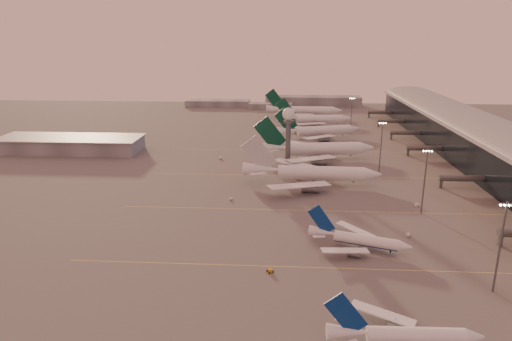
{
  "coord_description": "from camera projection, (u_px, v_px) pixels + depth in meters",
  "views": [
    {
      "loc": [
        2.66,
        -108.99,
        64.18
      ],
      "look_at": [
        -8.8,
        76.25,
        9.31
      ],
      "focal_mm": 32.0,
      "sensor_mm": 36.0,
      "label": 1
    }
  ],
  "objects": [
    {
      "name": "ground",
      "position": [
        271.0,
        284.0,
        122.67
      ],
      "size": [
        700.0,
        700.0,
        0.0
      ],
      "primitive_type": "plane",
      "color": "#5B5959",
      "rests_on": "ground"
    },
    {
      "name": "taxiway_markings",
      "position": [
        354.0,
        210.0,
        174.49
      ],
      "size": [
        180.0,
        185.25,
        0.02
      ],
      "color": "#E9D452",
      "rests_on": "ground"
    },
    {
      "name": "terminal",
      "position": [
        503.0,
        152.0,
        218.68
      ],
      "size": [
        57.0,
        362.0,
        23.04
      ],
      "color": "black",
      "rests_on": "ground"
    },
    {
      "name": "hangar",
      "position": [
        70.0,
        144.0,
        262.55
      ],
      "size": [
        82.0,
        27.0,
        8.5
      ],
      "color": "slate",
      "rests_on": "ground"
    },
    {
      "name": "radar_tower",
      "position": [
        288.0,
        125.0,
        231.29
      ],
      "size": [
        6.4,
        6.4,
        31.1
      ],
      "color": "#515358",
      "rests_on": "ground"
    },
    {
      "name": "mast_a",
      "position": [
        500.0,
        243.0,
        115.34
      ],
      "size": [
        3.6,
        0.56,
        25.0
      ],
      "color": "#515358",
      "rests_on": "ground"
    },
    {
      "name": "mast_b",
      "position": [
        425.0,
        178.0,
        168.17
      ],
      "size": [
        3.6,
        0.56,
        25.0
      ],
      "color": "#515358",
      "rests_on": "ground"
    },
    {
      "name": "mast_c",
      "position": [
        381.0,
        144.0,
        221.1
      ],
      "size": [
        3.6,
        0.56,
        25.0
      ],
      "color": "#515358",
      "rests_on": "ground"
    },
    {
      "name": "mast_d",
      "position": [
        351.0,
        114.0,
        307.37
      ],
      "size": [
        3.6,
        0.56,
        25.0
      ],
      "color": "#515358",
      "rests_on": "ground"
    },
    {
      "name": "distant_horizon",
      "position": [
        284.0,
        102.0,
        432.62
      ],
      "size": [
        165.0,
        37.5,
        9.0
      ],
      "color": "slate",
      "rests_on": "ground"
    },
    {
      "name": "narrowbody_near",
      "position": [
        404.0,
        338.0,
        96.72
      ],
      "size": [
        34.05,
        27.19,
        13.3
      ],
      "color": "white",
      "rests_on": "ground"
    },
    {
      "name": "narrowbody_mid",
      "position": [
        359.0,
        241.0,
        142.59
      ],
      "size": [
        31.62,
        24.81,
        12.82
      ],
      "color": "white",
      "rests_on": "ground"
    },
    {
      "name": "widebody_white",
      "position": [
        312.0,
        176.0,
        204.79
      ],
      "size": [
        62.83,
        50.26,
        22.09
      ],
      "color": "white",
      "rests_on": "ground"
    },
    {
      "name": "greentail_a",
      "position": [
        316.0,
        151.0,
        246.5
      ],
      "size": [
        65.57,
        52.65,
        23.88
      ],
      "color": "white",
      "rests_on": "ground"
    },
    {
      "name": "greentail_b",
      "position": [
        318.0,
        133.0,
        296.95
      ],
      "size": [
        56.47,
        44.95,
        21.1
      ],
      "color": "white",
      "rests_on": "ground"
    },
    {
      "name": "greentail_c",
      "position": [
        315.0,
        121.0,
        339.3
      ],
      "size": [
        56.98,
        45.87,
        20.69
      ],
      "color": "white",
      "rests_on": "ground"
    },
    {
      "name": "greentail_d",
      "position": [
        304.0,
        112.0,
        375.65
      ],
      "size": [
        63.28,
        51.09,
        22.98
      ],
      "color": "white",
      "rests_on": "ground"
    },
    {
      "name": "gsv_tug_mid",
      "position": [
        270.0,
        271.0,
        128.61
      ],
      "size": [
        3.6,
        4.08,
        1.0
      ],
      "color": "gold",
      "rests_on": "ground"
    },
    {
      "name": "gsv_truck_b",
      "position": [
        410.0,
        234.0,
        151.25
      ],
      "size": [
        6.0,
        2.76,
        2.34
      ],
      "color": "silver",
      "rests_on": "ground"
    },
    {
      "name": "gsv_truck_c",
      "position": [
        231.0,
        198.0,
        185.35
      ],
      "size": [
        5.27,
        3.79,
        2.02
      ],
      "color": "silver",
      "rests_on": "ground"
    },
    {
      "name": "gsv_catering_b",
      "position": [
        418.0,
        201.0,
        177.91
      ],
      "size": [
        5.74,
        2.92,
        4.62
      ],
      "color": "silver",
      "rests_on": "ground"
    },
    {
      "name": "gsv_tug_far",
      "position": [
        299.0,
        179.0,
        211.06
      ],
      "size": [
        3.57,
        3.99,
        0.98
      ],
      "color": "gold",
      "rests_on": "ground"
    },
    {
      "name": "gsv_truck_d",
      "position": [
        220.0,
        157.0,
        247.6
      ],
      "size": [
        3.23,
        6.5,
        2.51
      ],
      "color": "silver",
      "rests_on": "ground"
    },
    {
      "name": "gsv_tug_hangar",
      "position": [
        372.0,
        146.0,
        274.64
      ],
      "size": [
        3.97,
        3.35,
        0.98
      ],
      "color": "gold",
      "rests_on": "ground"
    }
  ]
}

